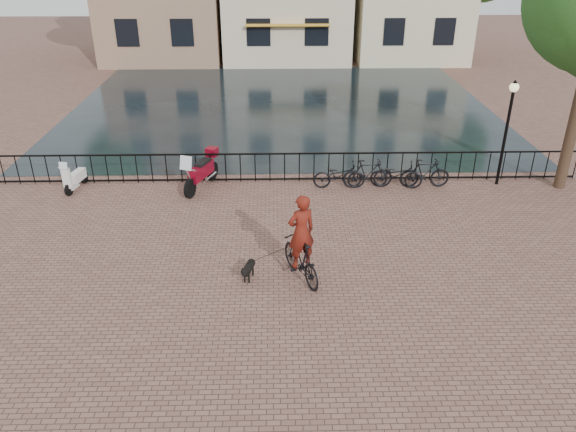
{
  "coord_description": "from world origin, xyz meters",
  "views": [
    {
      "loc": [
        -0.29,
        -9.71,
        7.68
      ],
      "look_at": [
        0.0,
        3.0,
        1.2
      ],
      "focal_mm": 35.0,
      "sensor_mm": 36.0,
      "label": 1
    }
  ],
  "objects_px": {
    "lamp_post": "(509,116)",
    "motorcycle": "(201,167)",
    "scooter": "(75,172)",
    "cyclist": "(301,243)",
    "dog": "(249,270)"
  },
  "relations": [
    {
      "from": "cyclist",
      "to": "dog",
      "type": "bearing_deg",
      "value": -24.34
    },
    {
      "from": "motorcycle",
      "to": "scooter",
      "type": "xyz_separation_m",
      "value": [
        -4.15,
        0.02,
        -0.14
      ]
    },
    {
      "from": "lamp_post",
      "to": "scooter",
      "type": "distance_m",
      "value": 14.23
    },
    {
      "from": "cyclist",
      "to": "motorcycle",
      "type": "relative_size",
      "value": 1.25
    },
    {
      "from": "cyclist",
      "to": "motorcycle",
      "type": "bearing_deg",
      "value": -84.93
    },
    {
      "from": "lamp_post",
      "to": "cyclist",
      "type": "bearing_deg",
      "value": -140.75
    },
    {
      "from": "cyclist",
      "to": "scooter",
      "type": "xyz_separation_m",
      "value": [
        -7.2,
        5.55,
        -0.4
      ]
    },
    {
      "from": "lamp_post",
      "to": "motorcycle",
      "type": "height_order",
      "value": "lamp_post"
    },
    {
      "from": "cyclist",
      "to": "motorcycle",
      "type": "height_order",
      "value": "cyclist"
    },
    {
      "from": "cyclist",
      "to": "scooter",
      "type": "relative_size",
      "value": 1.98
    },
    {
      "from": "motorcycle",
      "to": "scooter",
      "type": "bearing_deg",
      "value": -159.03
    },
    {
      "from": "lamp_post",
      "to": "scooter",
      "type": "relative_size",
      "value": 2.59
    },
    {
      "from": "cyclist",
      "to": "dog",
      "type": "height_order",
      "value": "cyclist"
    },
    {
      "from": "motorcycle",
      "to": "scooter",
      "type": "distance_m",
      "value": 4.15
    },
    {
      "from": "lamp_post",
      "to": "scooter",
      "type": "xyz_separation_m",
      "value": [
        -14.11,
        -0.1,
        -1.78
      ]
    }
  ]
}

